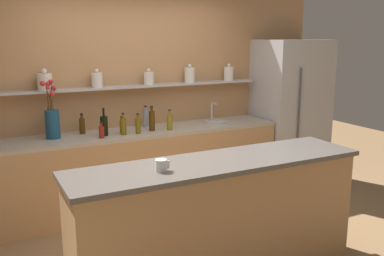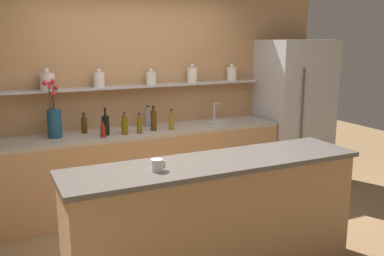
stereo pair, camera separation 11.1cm
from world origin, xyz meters
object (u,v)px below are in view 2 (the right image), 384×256
sink_fixture (218,121)px  bottle_oil_2 (139,125)px  bottle_spirit_0 (154,120)px  bottle_spirit_7 (148,118)px  bottle_sauce_4 (124,126)px  flower_vase (54,119)px  bottle_wine_8 (106,125)px  refrigerator (294,112)px  bottle_oil_3 (125,126)px  coffee_mug (157,165)px  bottle_sauce_1 (103,131)px  bottle_spirit_5 (84,125)px  bottle_oil_6 (171,122)px

sink_fixture → bottle_oil_2: size_ratio=1.20×
bottle_spirit_0 → bottle_spirit_7: bottle_spirit_0 is taller
bottle_oil_2 → bottle_sauce_4: (-0.15, 0.12, -0.01)m
flower_vase → bottle_spirit_7: (1.10, 0.10, -0.09)m
sink_fixture → bottle_wine_8: bottle_wine_8 is taller
sink_fixture → bottle_spirit_0: bottle_spirit_0 is taller
refrigerator → bottle_oil_3: refrigerator is taller
bottle_wine_8 → coffee_mug: (-0.07, -1.74, 0.03)m
refrigerator → bottle_sauce_1: bearing=-177.4°
flower_vase → bottle_oil_2: bearing=-13.1°
flower_vase → sink_fixture: size_ratio=2.26×
flower_vase → bottle_spirit_5: flower_vase is taller
bottle_spirit_0 → bottle_spirit_5: size_ratio=1.25×
refrigerator → bottle_oil_2: 2.24m
bottle_oil_2 → bottle_sauce_1: bearing=-177.1°
bottle_oil_3 → bottle_oil_2: bearing=-6.5°
bottle_spirit_0 → bottle_sauce_4: bottle_spirit_0 is taller
flower_vase → coffee_mug: flower_vase is taller
flower_vase → bottle_oil_3: (0.72, -0.19, -0.10)m
bottle_spirit_0 → bottle_spirit_5: bearing=164.2°
bottle_oil_2 → bottle_sauce_4: bottle_oil_2 is taller
flower_vase → bottle_sauce_1: size_ratio=3.51×
refrigerator → bottle_spirit_5: size_ratio=8.40×
bottle_sauce_1 → refrigerator: bearing=2.6°
bottle_spirit_0 → bottle_sauce_4: size_ratio=1.53×
bottle_oil_6 → bottle_spirit_5: bearing=164.4°
bottle_oil_6 → bottle_wine_8: bottle_wine_8 is taller
bottle_oil_2 → bottle_spirit_7: (0.21, 0.31, 0.01)m
bottle_oil_3 → bottle_wine_8: bottle_wine_8 is taller
bottle_sauce_1 → bottle_wine_8: size_ratio=0.57×
flower_vase → bottle_oil_2: 0.91m
refrigerator → bottle_sauce_1: 2.66m
flower_vase → bottle_sauce_4: size_ratio=3.30×
bottle_oil_2 → flower_vase: bearing=166.9°
bottle_oil_2 → bottle_oil_6: bearing=1.6°
bottle_spirit_0 → bottle_oil_6: 0.21m
bottle_spirit_7 → bottle_sauce_1: bearing=-152.5°
refrigerator → bottle_sauce_1: refrigerator is taller
bottle_sauce_4 → bottle_wine_8: size_ratio=0.61×
bottle_spirit_5 → bottle_sauce_4: bearing=-20.9°
refrigerator → bottle_oil_3: 2.41m
flower_vase → bottle_spirit_5: size_ratio=2.69×
sink_fixture → bottle_spirit_7: size_ratio=1.07×
bottle_oil_2 → bottle_oil_6: (0.39, 0.01, 0.00)m
bottle_spirit_7 → flower_vase: bearing=-174.7°
bottle_oil_6 → bottle_wine_8: bearing=175.0°
bottle_oil_2 → bottle_wine_8: size_ratio=0.75×
flower_vase → bottle_spirit_5: bearing=12.2°
bottle_spirit_0 → bottle_spirit_7: bearing=85.8°
bottle_oil_2 → coffee_mug: bearing=-104.4°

